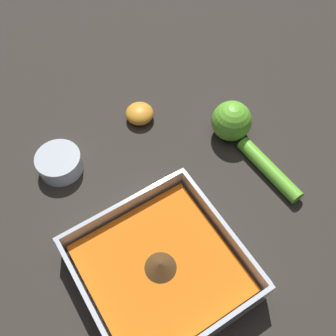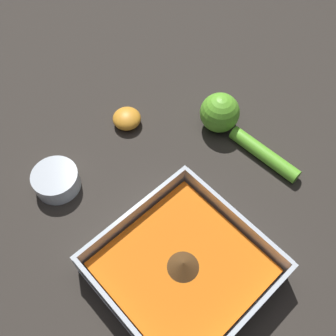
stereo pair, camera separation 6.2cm
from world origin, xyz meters
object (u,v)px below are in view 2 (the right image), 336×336
object	(u,v)px
lemon_half	(127,119)
spice_bowl	(56,181)
square_dish	(183,270)
lemon_squeezer	(228,120)

from	to	relation	value
lemon_half	spice_bowl	bearing A→B (deg)	7.81
square_dish	spice_bowl	world-z (taller)	square_dish
lemon_squeezer	lemon_half	world-z (taller)	lemon_squeezer
lemon_half	square_dish	bearing A→B (deg)	65.85
spice_bowl	lemon_squeezer	xyz separation A→B (m)	(-0.28, 0.11, 0.01)
spice_bowl	lemon_squeezer	distance (m)	0.30
spice_bowl	lemon_squeezer	bearing A→B (deg)	158.61
lemon_squeezer	lemon_half	size ratio (longest dim) A/B	4.02
spice_bowl	lemon_half	xyz separation A→B (m)	(-0.16, -0.02, -0.00)
spice_bowl	square_dish	bearing A→B (deg)	100.66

